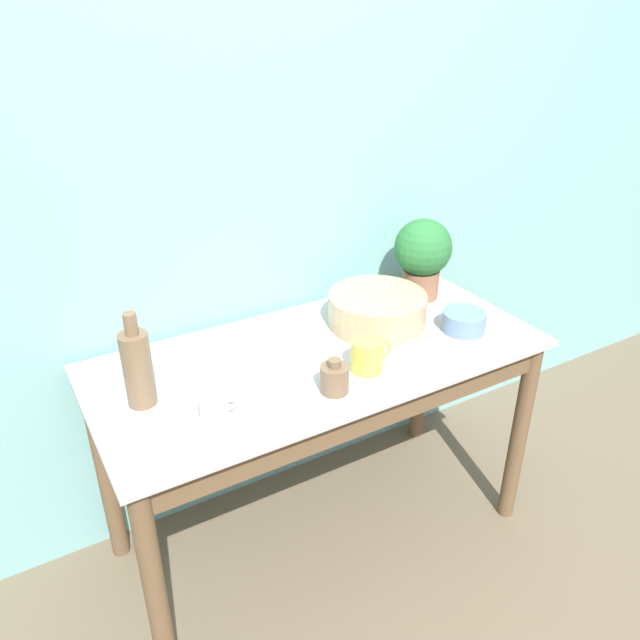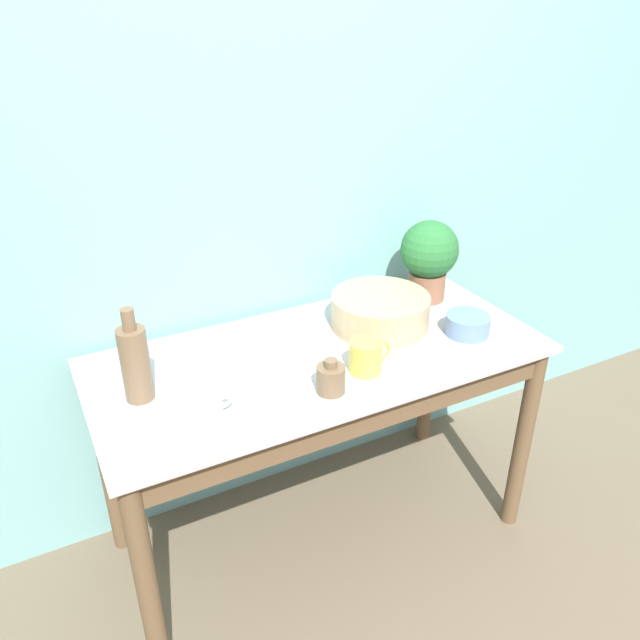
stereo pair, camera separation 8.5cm
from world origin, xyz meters
name	(u,v)px [view 1 (the left image)]	position (x,y,z in m)	size (l,w,h in m)	color
ground_plane	(370,595)	(0.00, 0.00, 0.00)	(12.00, 12.00, 0.00)	brown
wall_back	(262,197)	(0.00, 0.72, 1.20)	(6.00, 0.05, 2.40)	#7AB2B2
counter_table	(324,394)	(0.00, 0.31, 0.64)	(1.46, 0.67, 0.79)	brown
potted_plant	(423,254)	(0.54, 0.51, 0.96)	(0.21, 0.21, 0.30)	#8C5B42
bowl_wash_large	(377,310)	(0.27, 0.40, 0.85)	(0.34, 0.34, 0.11)	tan
bottle_tall	(137,367)	(-0.57, 0.35, 0.91)	(0.08, 0.08, 0.28)	brown
bottle_short	(335,378)	(-0.07, 0.13, 0.83)	(0.08, 0.08, 0.11)	brown
mug_yellow	(368,355)	(0.07, 0.17, 0.84)	(0.14, 0.10, 0.10)	#E5CC4C
mug_cream	(215,408)	(-0.42, 0.17, 0.83)	(0.11, 0.08, 0.08)	beige
bowl_small_enamel_white	(226,352)	(-0.27, 0.45, 0.81)	(0.17, 0.17, 0.05)	silver
bowl_small_blue	(464,321)	(0.50, 0.22, 0.82)	(0.15, 0.15, 0.07)	#6684B2
tray_board	(296,342)	(-0.04, 0.42, 0.80)	(0.22, 0.18, 0.02)	beige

